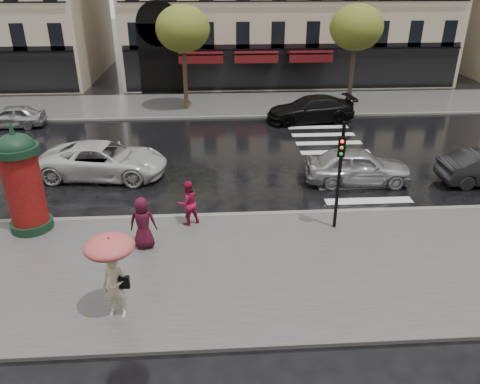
{
  "coord_description": "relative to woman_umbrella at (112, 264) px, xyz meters",
  "views": [
    {
      "loc": [
        -0.36,
        -12.77,
        8.68
      ],
      "look_at": [
        0.54,
        1.5,
        1.77
      ],
      "focal_mm": 35.0,
      "sensor_mm": 36.0,
      "label": 1
    }
  ],
  "objects": [
    {
      "name": "woman_red",
      "position": [
        1.72,
        4.95,
        -0.8
      ],
      "size": [
        1.02,
        0.94,
        1.69
      ],
      "primitive_type": "imported",
      "rotation": [
        0.0,
        0.0,
        3.61
      ],
      "color": "#A11337",
      "rests_on": "near_sidewalk"
    },
    {
      "name": "car_white",
      "position": [
        -2.24,
        9.8,
        -0.98
      ],
      "size": [
        5.91,
        3.28,
        1.56
      ],
      "primitive_type": "imported",
      "rotation": [
        0.0,
        0.0,
        1.45
      ],
      "color": "silver",
      "rests_on": "ground"
    },
    {
      "name": "car_black",
      "position": [
        8.75,
        17.55,
        -0.99
      ],
      "size": [
        5.56,
        2.74,
        1.55
      ],
      "primitive_type": "imported",
      "rotation": [
        0.0,
        0.0,
        -1.46
      ],
      "color": "black",
      "rests_on": "ground"
    },
    {
      "name": "near_sidewalk",
      "position": [
        3.03,
        2.05,
        -1.7
      ],
      "size": [
        90.0,
        7.0,
        0.12
      ],
      "primitive_type": "cube",
      "color": "#474744",
      "rests_on": "ground"
    },
    {
      "name": "far_sidewalk",
      "position": [
        3.03,
        21.55,
        -1.7
      ],
      "size": [
        90.0,
        6.0,
        0.12
      ],
      "primitive_type": "cube",
      "color": "#474744",
      "rests_on": "ground"
    },
    {
      "name": "near_kerb",
      "position": [
        3.03,
        5.55,
        -1.69
      ],
      "size": [
        90.0,
        0.25,
        0.14
      ],
      "primitive_type": "cube",
      "color": "slate",
      "rests_on": "ground"
    },
    {
      "name": "ground",
      "position": [
        3.03,
        2.55,
        -1.76
      ],
      "size": [
        160.0,
        160.0,
        0.0
      ],
      "primitive_type": "plane",
      "color": "black",
      "rests_on": "ground"
    },
    {
      "name": "far_kerb",
      "position": [
        3.03,
        18.55,
        -1.69
      ],
      "size": [
        90.0,
        0.25,
        0.14
      ],
      "primitive_type": "cube",
      "color": "slate",
      "rests_on": "ground"
    },
    {
      "name": "woman_umbrella",
      "position": [
        0.0,
        0.0,
        0.0
      ],
      "size": [
        1.3,
        1.3,
        2.5
      ],
      "color": "beige",
      "rests_on": "near_sidewalk"
    },
    {
      "name": "car_far_silver",
      "position": [
        -9.21,
        17.51,
        -1.11
      ],
      "size": [
        3.93,
        1.75,
        1.31
      ],
      "primitive_type": "imported",
      "rotation": [
        0.0,
        0.0,
        -1.52
      ],
      "color": "#ABABB0",
      "rests_on": "ground"
    },
    {
      "name": "car_silver",
      "position": [
        9.02,
        8.39,
        -0.98
      ],
      "size": [
        4.71,
        2.1,
        1.57
      ],
      "primitive_type": "imported",
      "rotation": [
        0.0,
        0.0,
        1.52
      ],
      "color": "#B8B8BE",
      "rests_on": "ground"
    },
    {
      "name": "traffic_light",
      "position": [
        7.0,
        4.28,
        0.76
      ],
      "size": [
        0.29,
        0.39,
        3.97
      ],
      "color": "black",
      "rests_on": "near_sidewalk"
    },
    {
      "name": "man_burgundy",
      "position": [
        0.3,
        3.44,
        -0.73
      ],
      "size": [
        0.89,
        0.58,
        1.82
      ],
      "primitive_type": "imported",
      "rotation": [
        0.0,
        0.0,
        3.14
      ],
      "color": "#420D1E",
      "rests_on": "near_sidewalk"
    },
    {
      "name": "morris_column",
      "position": [
        -3.92,
        4.95,
        0.29
      ],
      "size": [
        1.5,
        1.5,
        4.04
      ],
      "color": "black",
      "rests_on": "near_sidewalk"
    },
    {
      "name": "tree_far_left",
      "position": [
        1.03,
        20.55,
        3.4
      ],
      "size": [
        3.4,
        3.4,
        6.64
      ],
      "color": "#38281C",
      "rests_on": "ground"
    },
    {
      "name": "zebra_crossing",
      "position": [
        9.03,
        12.15,
        -1.76
      ],
      "size": [
        3.6,
        11.75,
        0.01
      ],
      "primitive_type": "cube",
      "color": "silver",
      "rests_on": "ground"
    },
    {
      "name": "tree_far_right",
      "position": [
        12.03,
        20.55,
        3.4
      ],
      "size": [
        3.4,
        3.4,
        6.64
      ],
      "color": "#38281C",
      "rests_on": "ground"
    }
  ]
}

